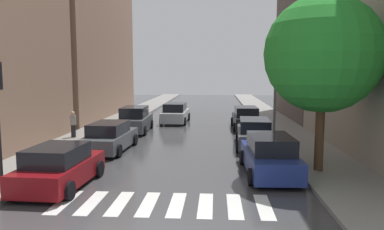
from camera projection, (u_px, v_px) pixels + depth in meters
ground_plane at (197, 120)px, 32.10m from camera, size 28.00×72.00×0.04m
sidewalk_left at (124, 118)px, 32.51m from camera, size 3.00×72.00×0.15m
sidewalk_right at (272, 120)px, 31.67m from camera, size 3.00×72.00×0.15m
crosswalk_stripes at (162, 204)px, 11.49m from camera, size 6.75×2.20×0.01m
building_right_mid at (322, 43)px, 32.59m from camera, size 6.00×13.20×13.37m
parked_car_left_nearest at (59, 167)px, 13.15m from camera, size 2.22×4.20×1.54m
parked_car_left_second at (110, 137)px, 19.34m from camera, size 2.18×4.67×1.53m
parked_car_left_third at (135, 120)px, 25.53m from camera, size 2.14×4.79×1.77m
parked_car_right_nearest at (270, 156)px, 14.79m from camera, size 2.17×4.75×1.63m
parked_car_right_second at (254, 134)px, 20.28m from camera, size 2.19×4.84×1.59m
parked_car_right_third at (246, 118)px, 26.89m from camera, size 2.02×4.77×1.64m
car_midroad at (175, 113)px, 30.24m from camera, size 2.17×4.70×1.63m
pedestrian_foreground at (73, 124)px, 22.52m from camera, size 0.36×0.36×1.61m
street_tree_right at (323, 54)px, 14.49m from camera, size 4.64×4.64×7.00m
lamp_post_right at (276, 72)px, 24.17m from camera, size 0.60×0.28×6.99m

